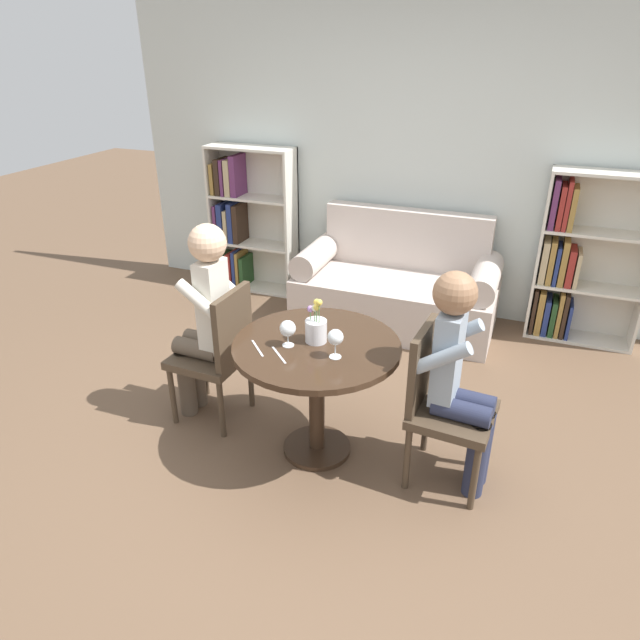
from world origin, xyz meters
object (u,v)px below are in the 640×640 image
at_px(bookshelf_left, 245,221).
at_px(flower_vase, 316,328).
at_px(chair_left, 219,350).
at_px(person_right, 460,376).
at_px(person_left, 204,317).
at_px(couch, 397,288).
at_px(bookshelf_right, 576,263).
at_px(chair_right, 440,400).
at_px(wine_glass_left, 288,329).
at_px(wine_glass_right, 335,338).

bearing_deg(bookshelf_left, flower_vase, -53.29).
xyz_separation_m(chair_left, person_right, (1.46, -0.06, 0.17)).
bearing_deg(person_left, flower_vase, 86.52).
bearing_deg(couch, person_right, -66.85).
height_order(bookshelf_right, person_left, bookshelf_right).
bearing_deg(chair_right, wine_glass_left, 102.93).
bearing_deg(bookshelf_left, chair_left, -66.36).
bearing_deg(flower_vase, person_right, 0.93).
relative_size(couch, person_right, 1.34).
distance_m(couch, bookshelf_left, 1.63).
distance_m(bookshelf_right, person_right, 2.15).
height_order(couch, person_left, person_left).
bearing_deg(chair_right, chair_left, 92.48).
relative_size(chair_left, wine_glass_right, 5.64).
bearing_deg(flower_vase, couch, 89.58).
bearing_deg(chair_left, flower_vase, 86.28).
bearing_deg(flower_vase, bookshelf_right, 56.76).
bearing_deg(wine_glass_left, wine_glass_right, -5.19).
bearing_deg(couch, flower_vase, -90.42).
relative_size(couch, bookshelf_left, 1.21).
xyz_separation_m(bookshelf_right, flower_vase, (-1.36, -2.08, 0.18)).
bearing_deg(couch, chair_right, -69.08).
relative_size(couch, chair_right, 1.82).
xyz_separation_m(couch, chair_right, (0.68, -1.79, 0.18)).
relative_size(wine_glass_left, flower_vase, 0.57).
bearing_deg(bookshelf_right, couch, -168.86).
bearing_deg(wine_glass_left, chair_left, 162.90).
bearing_deg(bookshelf_right, chair_right, -107.94).
distance_m(couch, wine_glass_right, 2.02).
xyz_separation_m(couch, bookshelf_right, (1.35, 0.27, 0.32)).
height_order(chair_right, wine_glass_left, chair_right).
height_order(chair_left, chair_right, same).
height_order(couch, chair_right, couch).
xyz_separation_m(bookshelf_left, person_left, (0.80, -2.01, 0.05)).
height_order(chair_left, person_left, person_left).
bearing_deg(chair_right, wine_glass_right, 109.75).
bearing_deg(chair_right, bookshelf_right, -13.56).
relative_size(bookshelf_right, person_left, 1.05).
height_order(couch, wine_glass_right, couch).
distance_m(couch, person_right, 1.99).
distance_m(bookshelf_left, wine_glass_right, 2.80).
relative_size(chair_left, wine_glass_left, 6.08).
xyz_separation_m(couch, person_left, (-0.77, -1.74, 0.39)).
height_order(bookshelf_left, chair_right, bookshelf_left).
xyz_separation_m(bookshelf_right, chair_right, (-0.67, -2.06, -0.13)).
xyz_separation_m(wine_glass_right, flower_vase, (-0.16, 0.12, -0.03)).
distance_m(person_left, person_right, 1.54).
relative_size(bookshelf_right, chair_right, 1.50).
xyz_separation_m(chair_left, wine_glass_right, (0.83, -0.19, 0.34)).
bearing_deg(wine_glass_left, couch, 85.94).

